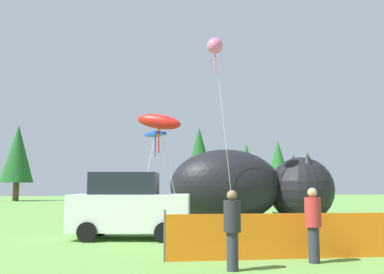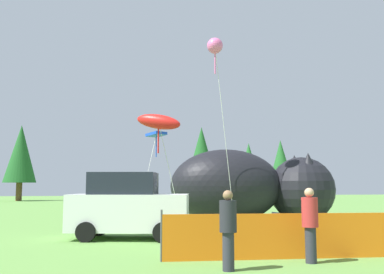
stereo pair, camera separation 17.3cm
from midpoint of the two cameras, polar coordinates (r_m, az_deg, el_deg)
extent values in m
plane|color=#609342|center=(14.80, 4.38, -13.44)|extent=(120.00, 120.00, 0.00)
cube|color=white|center=(14.92, -8.01, -9.92)|extent=(4.27, 2.57, 1.23)
cube|color=#1E232D|center=(14.93, -8.70, -6.13)|extent=(2.48, 2.06, 0.74)
cylinder|color=black|center=(15.67, -2.93, -11.88)|extent=(0.68, 0.38, 0.64)
cylinder|color=black|center=(13.94, -3.55, -12.56)|extent=(0.68, 0.38, 0.64)
cylinder|color=black|center=(16.07, -11.92, -11.62)|extent=(0.68, 0.38, 0.64)
cylinder|color=black|center=(14.39, -13.61, -12.20)|extent=(0.68, 0.38, 0.64)
cube|color=black|center=(15.73, 10.71, -11.38)|extent=(0.56, 0.56, 0.03)
cube|color=black|center=(15.83, 11.39, -10.56)|extent=(0.12, 0.45, 0.43)
cylinder|color=#A5A5AD|center=(15.47, 10.50, -12.26)|extent=(0.02, 0.02, 0.42)
cylinder|color=#A5A5AD|center=(15.81, 9.70, -12.15)|extent=(0.02, 0.02, 0.42)
cylinder|color=#A5A5AD|center=(15.69, 11.77, -12.15)|extent=(0.02, 0.02, 0.42)
cylinder|color=#A5A5AD|center=(16.02, 10.95, -12.04)|extent=(0.02, 0.02, 0.42)
ellipsoid|color=black|center=(20.88, 4.78, -6.52)|extent=(5.73, 4.08, 3.54)
ellipsoid|color=white|center=(20.90, 4.80, -8.70)|extent=(3.71, 3.00, 1.59)
sphere|color=black|center=(21.78, 14.66, -6.79)|extent=(3.18, 3.18, 3.18)
cone|color=black|center=(22.53, 13.72, -3.56)|extent=(0.89, 0.89, 0.96)
cone|color=black|center=(21.09, 15.47, -3.33)|extent=(0.89, 0.89, 0.96)
cube|color=orange|center=(11.45, 17.21, -12.45)|extent=(7.95, 0.51, 1.11)
cylinder|color=#4C4C51|center=(10.50, -3.62, -12.99)|extent=(0.05, 0.05, 1.22)
cylinder|color=#2D2D38|center=(9.46, 5.41, -14.97)|extent=(0.25, 0.25, 0.81)
cylinder|color=#26262D|center=(9.38, 5.36, -10.48)|extent=(0.37, 0.37, 0.67)
sphere|color=#8C6647|center=(9.36, 5.34, -7.74)|extent=(0.22, 0.22, 0.22)
cylinder|color=#2D2D38|center=(10.71, 16.01, -13.68)|extent=(0.26, 0.26, 0.83)
cylinder|color=#B72D2D|center=(10.64, 15.89, -9.62)|extent=(0.38, 0.38, 0.69)
sphere|color=tan|center=(10.62, 15.81, -7.15)|extent=(0.22, 0.22, 0.22)
cylinder|color=silver|center=(23.00, -5.75, -5.04)|extent=(1.19, 2.72, 4.72)
cube|color=blue|center=(24.55, -4.58, 0.36)|extent=(1.27, 1.27, 0.28)
cylinder|color=blue|center=(24.48, -4.59, -1.26)|extent=(0.06, 0.06, 1.20)
cylinder|color=silver|center=(17.69, -2.60, -5.15)|extent=(1.10, 0.36, 4.41)
ellipsoid|color=red|center=(17.65, -4.21, 2.05)|extent=(2.01, 1.59, 1.04)
cylinder|color=red|center=(17.56, -4.23, -0.21)|extent=(0.06, 0.06, 1.20)
cylinder|color=silver|center=(19.06, 4.65, 0.30)|extent=(0.91, 0.17, 8.08)
sphere|color=pink|center=(19.77, 3.33, 12.06)|extent=(0.72, 0.72, 0.72)
cylinder|color=pink|center=(19.56, 3.34, 10.11)|extent=(0.06, 0.06, 1.20)
cylinder|color=brown|center=(51.16, 7.74, -7.48)|extent=(0.52, 0.52, 1.61)
cone|color=#236028|center=(51.20, 7.69, -3.69)|extent=(2.84, 2.84, 5.17)
cylinder|color=brown|center=(50.94, 1.39, -7.28)|extent=(0.66, 0.66, 2.08)
cone|color=#1E5623|center=(51.06, 1.38, -2.38)|extent=(3.66, 3.66, 6.65)
cylinder|color=brown|center=(53.04, 11.94, -7.30)|extent=(0.55, 0.55, 1.73)
cone|color=#236028|center=(53.10, 11.84, -3.37)|extent=(3.05, 3.05, 5.55)
cylinder|color=brown|center=(53.13, -22.00, -6.78)|extent=(0.67, 0.67, 2.09)
cone|color=#1E5623|center=(53.25, -21.80, -2.06)|extent=(3.68, 3.68, 6.69)
camera|label=1|loc=(0.09, -89.74, -0.03)|focal=40.00mm
camera|label=2|loc=(0.09, 90.26, 0.03)|focal=40.00mm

